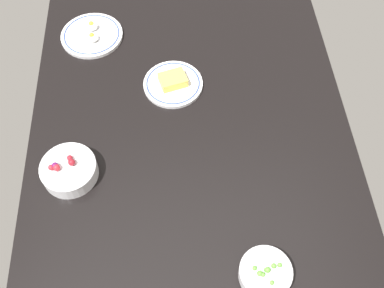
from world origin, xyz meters
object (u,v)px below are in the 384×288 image
bowl_berries (69,170)px  bowl_peas (265,273)px  plate_cheese (173,83)px  plate_eggs (92,35)px

bowl_berries → bowl_peas: bowl_berries is taller
plate_cheese → plate_eggs: size_ratio=0.89×
plate_cheese → bowl_peas: 69.39cm
plate_eggs → plate_cheese: bearing=-131.1°
bowl_berries → bowl_peas: 62.81cm
bowl_peas → bowl_berries: bearing=57.3°
bowl_berries → plate_eggs: bearing=-3.4°
plate_eggs → bowl_peas: 103.68cm
plate_cheese → plate_eggs: plate_eggs is taller
plate_cheese → plate_eggs: bearing=48.9°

